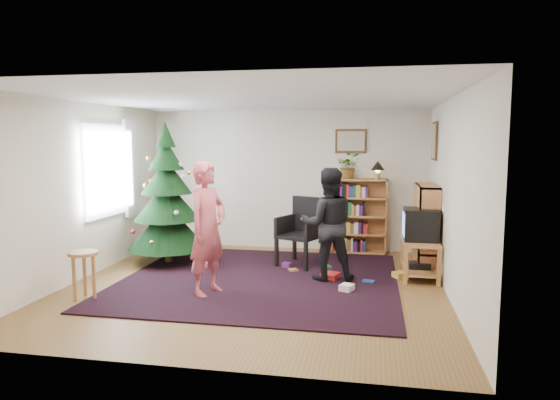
% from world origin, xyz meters
% --- Properties ---
extents(floor, '(5.00, 5.00, 0.00)m').
position_xyz_m(floor, '(0.00, 0.00, 0.00)').
color(floor, brown).
rests_on(floor, ground).
extents(ceiling, '(5.00, 5.00, 0.00)m').
position_xyz_m(ceiling, '(0.00, 0.00, 2.50)').
color(ceiling, white).
rests_on(ceiling, wall_back).
extents(wall_back, '(5.00, 0.02, 2.50)m').
position_xyz_m(wall_back, '(0.00, 2.50, 1.25)').
color(wall_back, silver).
rests_on(wall_back, floor).
extents(wall_front, '(5.00, 0.02, 2.50)m').
position_xyz_m(wall_front, '(0.00, -2.50, 1.25)').
color(wall_front, silver).
rests_on(wall_front, floor).
extents(wall_left, '(0.02, 5.00, 2.50)m').
position_xyz_m(wall_left, '(-2.50, 0.00, 1.25)').
color(wall_left, silver).
rests_on(wall_left, floor).
extents(wall_right, '(0.02, 5.00, 2.50)m').
position_xyz_m(wall_right, '(2.50, 0.00, 1.25)').
color(wall_right, silver).
rests_on(wall_right, floor).
extents(rug, '(3.80, 3.60, 0.02)m').
position_xyz_m(rug, '(0.00, 0.30, 0.01)').
color(rug, black).
rests_on(rug, floor).
extents(window_pane, '(0.04, 1.20, 1.40)m').
position_xyz_m(window_pane, '(-2.47, 0.60, 1.50)').
color(window_pane, silver).
rests_on(window_pane, wall_left).
extents(curtain, '(0.06, 0.35, 1.60)m').
position_xyz_m(curtain, '(-2.43, 1.30, 1.50)').
color(curtain, silver).
rests_on(curtain, wall_left).
extents(picture_back, '(0.55, 0.03, 0.42)m').
position_xyz_m(picture_back, '(1.15, 2.48, 1.95)').
color(picture_back, '#4C3319').
rests_on(picture_back, wall_back).
extents(picture_right, '(0.03, 0.50, 0.60)m').
position_xyz_m(picture_right, '(2.48, 1.75, 1.95)').
color(picture_right, '#4C3319').
rests_on(picture_right, wall_right).
extents(christmas_tree, '(1.24, 1.24, 2.25)m').
position_xyz_m(christmas_tree, '(-1.67, 1.02, 0.94)').
color(christmas_tree, '#3F2816').
rests_on(christmas_tree, rug).
extents(bookshelf_back, '(0.95, 0.30, 1.30)m').
position_xyz_m(bookshelf_back, '(1.32, 2.34, 0.66)').
color(bookshelf_back, '#BC7143').
rests_on(bookshelf_back, floor).
extents(bookshelf_right, '(0.30, 0.95, 1.30)m').
position_xyz_m(bookshelf_right, '(2.34, 1.30, 0.66)').
color(bookshelf_right, '#BC7143').
rests_on(bookshelf_right, floor).
extents(tv_stand, '(0.50, 0.89, 0.55)m').
position_xyz_m(tv_stand, '(2.22, 0.86, 0.32)').
color(tv_stand, '#BC7143').
rests_on(tv_stand, floor).
extents(crt_tv, '(0.47, 0.51, 0.45)m').
position_xyz_m(crt_tv, '(2.22, 0.86, 0.77)').
color(crt_tv, black).
rests_on(crt_tv, tv_stand).
extents(armchair, '(0.77, 0.79, 1.07)m').
position_xyz_m(armchair, '(0.44, 1.30, 0.58)').
color(armchair, black).
rests_on(armchair, rug).
extents(stool, '(0.36, 0.36, 0.60)m').
position_xyz_m(stool, '(-1.94, -0.94, 0.47)').
color(stool, '#BC7143').
rests_on(stool, floor).
extents(person_standing, '(0.60, 0.72, 1.70)m').
position_xyz_m(person_standing, '(-0.51, -0.45, 0.85)').
color(person_standing, '#BD4B54').
rests_on(person_standing, rug).
extents(person_by_chair, '(0.88, 0.74, 1.59)m').
position_xyz_m(person_by_chair, '(0.93, 0.48, 0.79)').
color(person_by_chair, black).
rests_on(person_by_chair, rug).
extents(potted_plant, '(0.42, 0.37, 0.44)m').
position_xyz_m(potted_plant, '(1.12, 2.34, 1.52)').
color(potted_plant, gray).
rests_on(potted_plant, bookshelf_back).
extents(table_lamp, '(0.23, 0.23, 0.31)m').
position_xyz_m(table_lamp, '(1.62, 2.34, 1.51)').
color(table_lamp, '#A57F33').
rests_on(table_lamp, bookshelf_back).
extents(floor_clutter, '(1.88, 1.27, 0.08)m').
position_xyz_m(floor_clutter, '(1.03, 0.63, 0.04)').
color(floor_clutter, '#A51E19').
rests_on(floor_clutter, rug).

